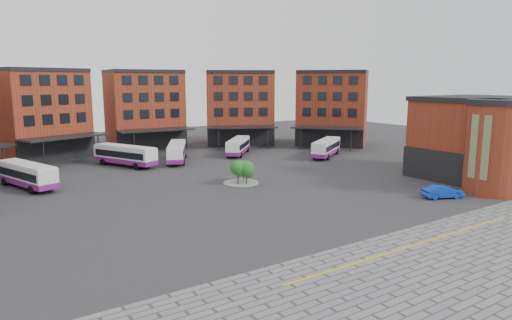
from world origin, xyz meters
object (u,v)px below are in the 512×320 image
bus_d (177,152)px  bus_e (238,146)px  bus_b (27,175)px  bus_c (125,155)px  tree_island (243,170)px  blue_car (443,192)px  bus_f (326,147)px

bus_d → bus_e: bearing=30.1°
bus_b → bus_e: bearing=-6.2°
bus_c → bus_e: size_ratio=1.24×
tree_island → blue_car: size_ratio=1.00×
bus_c → bus_f: 32.48m
tree_island → bus_f: size_ratio=0.45×
bus_c → bus_d: size_ratio=1.05×
tree_island → blue_car: bearing=-51.6°
tree_island → bus_e: (11.09, 19.44, -0.17)m
tree_island → bus_c: 21.43m
bus_c → blue_car: bearing=-83.5°
bus_b → bus_d: 23.10m
tree_island → bus_f: bearing=23.0°
bus_b → bus_d: size_ratio=1.03×
bus_e → tree_island: bearing=-77.0°
bus_b → bus_d: bearing=-1.7°
bus_b → bus_c: bus_c is taller
bus_b → tree_island: bearing=-46.5°
bus_c → blue_car: (22.82, -37.70, -0.95)m
bus_d → blue_car: 39.77m
tree_island → bus_f: (22.30, 9.45, -0.12)m
bus_d → bus_f: 24.73m
tree_island → bus_d: (-0.57, 18.84, -0.08)m
bus_f → tree_island: bearing=-100.4°
bus_f → blue_car: bus_f is taller
bus_e → bus_f: size_ratio=0.90×
bus_b → bus_c: 16.00m
bus_f → blue_car: 28.64m
tree_island → bus_b: 25.84m
tree_island → bus_e: bearing=60.3°
bus_f → blue_car: size_ratio=2.25×
bus_d → blue_car: bearing=-40.9°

